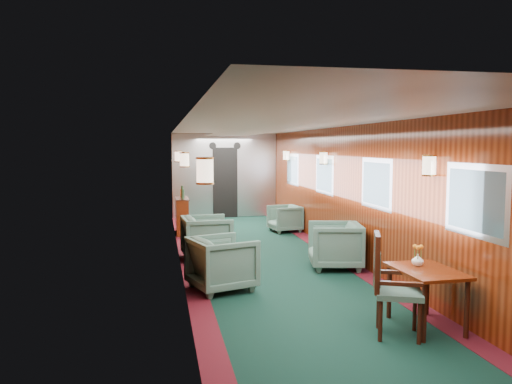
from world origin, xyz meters
TOP-DOWN VIEW (x-y plane):
  - room at (0.00, 0.00)m, footprint 12.00×12.10m
  - bulkhead at (0.00, 5.91)m, footprint 2.98×0.17m
  - windows_right at (1.49, 0.25)m, footprint 0.02×8.60m
  - wall_sconces at (0.00, 0.57)m, footprint 2.97×7.97m
  - dining_table at (1.08, -3.27)m, footprint 0.64×0.90m
  - side_chair at (0.56, -3.41)m, footprint 0.63×0.65m
  - credenza at (-1.34, 3.36)m, footprint 0.30×0.94m
  - flower_vase at (1.06, -3.10)m, footprint 0.17×0.17m
  - armchair_left_near at (-0.98, -1.36)m, footprint 1.05×1.04m
  - armchair_left_far at (-1.01, 0.67)m, footprint 0.92×0.90m
  - armchair_right_near at (1.02, -0.47)m, footprint 1.00×0.98m
  - armchair_right_far at (1.08, 3.17)m, footprint 0.79×0.78m

SIDE VIEW (x-z plane):
  - armchair_right_far at x=1.08m, z-range 0.00..0.63m
  - armchair_left_near at x=-0.98m, z-range 0.00..0.76m
  - armchair_right_near at x=1.02m, z-range 0.00..0.77m
  - armchair_left_far at x=-1.01m, z-range 0.00..0.78m
  - credenza at x=-1.34m, z-range -0.13..0.99m
  - dining_table at x=1.08m, z-range 0.23..0.89m
  - side_chair at x=0.56m, z-range 0.05..1.15m
  - flower_vase at x=1.06m, z-range 0.67..0.80m
  - bulkhead at x=0.00m, z-range -0.01..2.38m
  - windows_right at x=1.49m, z-range 1.05..1.85m
  - room at x=0.00m, z-range 0.43..2.83m
  - wall_sconces at x=0.00m, z-range 1.66..1.91m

